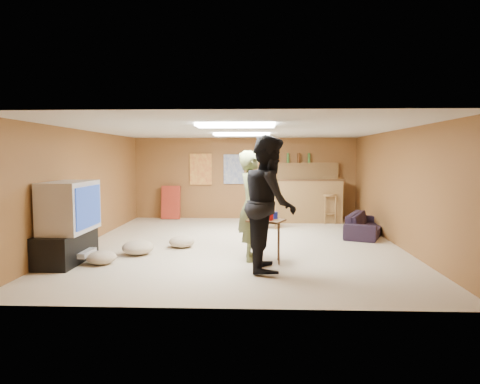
{
  "coord_description": "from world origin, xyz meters",
  "views": [
    {
      "loc": [
        0.33,
        -8.13,
        1.69
      ],
      "look_at": [
        0.0,
        0.2,
        1.0
      ],
      "focal_mm": 32.0,
      "sensor_mm": 36.0,
      "label": 1
    }
  ],
  "objects_px": {
    "bar_counter": "(302,201)",
    "sofa": "(366,224)",
    "person_black": "(269,203)",
    "tray_table": "(266,241)",
    "tv_body": "(69,207)",
    "person_olive": "(251,206)"
  },
  "relations": [
    {
      "from": "tv_body",
      "to": "tray_table",
      "type": "relative_size",
      "value": 1.59
    },
    {
      "from": "tray_table",
      "to": "bar_counter",
      "type": "bearing_deg",
      "value": 76.77
    },
    {
      "from": "tv_body",
      "to": "person_black",
      "type": "height_order",
      "value": "person_black"
    },
    {
      "from": "tv_body",
      "to": "tray_table",
      "type": "distance_m",
      "value": 3.18
    },
    {
      "from": "bar_counter",
      "to": "person_black",
      "type": "xyz_separation_m",
      "value": [
        -0.98,
        -4.75,
        0.45
      ]
    },
    {
      "from": "bar_counter",
      "to": "tray_table",
      "type": "relative_size",
      "value": 2.88
    },
    {
      "from": "bar_counter",
      "to": "person_olive",
      "type": "height_order",
      "value": "person_olive"
    },
    {
      "from": "bar_counter",
      "to": "tray_table",
      "type": "xyz_separation_m",
      "value": [
        -1.02,
        -4.34,
        -0.2
      ]
    },
    {
      "from": "person_black",
      "to": "tray_table",
      "type": "bearing_deg",
      "value": 3.55
    },
    {
      "from": "person_olive",
      "to": "person_black",
      "type": "xyz_separation_m",
      "value": [
        0.28,
        -0.6,
        0.11
      ]
    },
    {
      "from": "bar_counter",
      "to": "sofa",
      "type": "xyz_separation_m",
      "value": [
        1.17,
        -1.89,
        -0.31
      ]
    },
    {
      "from": "sofa",
      "to": "bar_counter",
      "type": "bearing_deg",
      "value": 54.47
    },
    {
      "from": "tv_body",
      "to": "person_olive",
      "type": "relative_size",
      "value": 0.61
    },
    {
      "from": "person_black",
      "to": "tray_table",
      "type": "distance_m",
      "value": 0.78
    },
    {
      "from": "person_olive",
      "to": "sofa",
      "type": "height_order",
      "value": "person_olive"
    },
    {
      "from": "person_black",
      "to": "sofa",
      "type": "height_order",
      "value": "person_black"
    },
    {
      "from": "bar_counter",
      "to": "tray_table",
      "type": "distance_m",
      "value": 4.46
    },
    {
      "from": "tv_body",
      "to": "person_olive",
      "type": "height_order",
      "value": "person_olive"
    },
    {
      "from": "bar_counter",
      "to": "person_black",
      "type": "relative_size",
      "value": 1.0
    },
    {
      "from": "bar_counter",
      "to": "person_black",
      "type": "height_order",
      "value": "person_black"
    },
    {
      "from": "tv_body",
      "to": "person_black",
      "type": "distance_m",
      "value": 3.19
    },
    {
      "from": "tv_body",
      "to": "person_black",
      "type": "bearing_deg",
      "value": -5.49
    }
  ]
}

